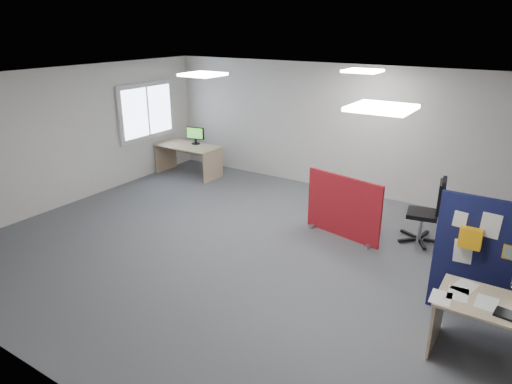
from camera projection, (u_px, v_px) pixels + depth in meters
The scene contains 12 objects.
floor at pixel (263, 254), 7.27m from camera, with size 9.00×9.00×0.00m, color #575A5F.
ceiling at pixel (264, 82), 6.33m from camera, with size 9.00×7.00×0.02m, color white.
wall_back at pixel (352, 130), 9.56m from camera, with size 9.00×0.02×2.70m, color silver.
wall_front at pixel (55, 277), 4.05m from camera, with size 9.00×0.02×2.70m, color silver.
wall_left at pixel (72, 136), 9.09m from camera, with size 0.02×7.00×2.70m, color silver.
window at pixel (147, 111), 10.56m from camera, with size 0.06×1.70×1.30m.
ceiling_lights at pixel (307, 81), 6.70m from camera, with size 4.10×4.10×0.04m.
red_divider at pixel (343, 207), 7.73m from camera, with size 1.42×0.35×1.08m.
second_desk at pixel (190, 152), 10.95m from camera, with size 1.54×0.77×0.73m.
monitor_second at pixel (195, 135), 10.91m from camera, with size 0.45×0.20×0.41m.
office_chair at pixel (431, 207), 7.46m from camera, with size 0.74×0.73×1.12m.
desk_papers at pixel (503, 305), 4.70m from camera, with size 1.47×0.84×0.00m.
Camera 1 is at (3.41, -5.50, 3.46)m, focal length 32.00 mm.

